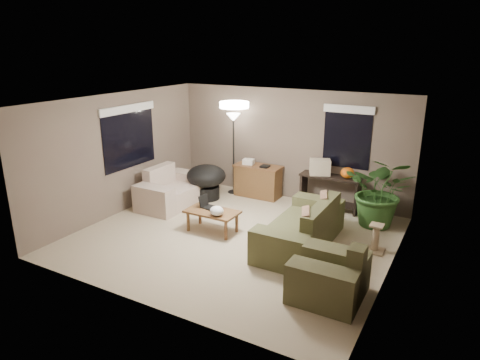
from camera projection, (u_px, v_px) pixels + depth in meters
The scene contains 20 objects.
room_shell at pixel (235, 172), 7.59m from camera, with size 5.50×5.50×5.50m.
main_sofa at pixel (303, 230), 7.52m from camera, with size 0.95×2.20×0.85m.
throw_pillows at pixel (318, 214), 7.29m from camera, with size 0.37×1.40×0.47m.
loveseat at pixel (171, 192), 9.48m from camera, with size 0.90×1.60×0.85m.
armchair at pixel (330, 277), 5.99m from camera, with size 0.95×1.00×0.85m.
coffee_table at pixel (212, 214), 8.08m from camera, with size 1.00×0.55×0.42m.
laptop at pixel (207, 205), 8.20m from camera, with size 0.39×0.29×0.24m.
plastic_bag at pixel (217, 211), 7.82m from camera, with size 0.26×0.23×0.18m, color white.
desk at pixel (258, 181), 9.98m from camera, with size 1.10×0.50×0.75m.
desk_papers at pixel (252, 163), 9.91m from camera, with size 0.68×0.28×0.12m.
console_table at pixel (330, 190), 9.18m from camera, with size 1.30×0.40×0.75m.
pumpkin at pixel (347, 173), 8.89m from camera, with size 0.28×0.28×0.23m, color orange.
cardboard_box at pixel (320, 167), 9.15m from camera, with size 0.43×0.32×0.32m, color beige.
papasan_chair at pixel (206, 179), 9.81m from camera, with size 1.11×1.11×0.80m.
floor_lamp at pixel (233, 127), 9.88m from camera, with size 0.32×0.32×1.91m.
ceiling_fixture at pixel (234, 105), 7.23m from camera, with size 0.50×0.50×0.10m, color white.
houseplant at pixel (380, 199), 8.29m from camera, with size 1.29×1.43×1.11m, color #2D5923.
cat_scratching_post at pixel (375, 240), 7.33m from camera, with size 0.32×0.32×0.50m.
window_left at pixel (129, 126), 8.94m from camera, with size 0.05×1.56×1.33m.
window_back at pixel (348, 127), 8.88m from camera, with size 1.06×0.05×1.33m.
Camera 1 is at (3.62, -6.31, 3.41)m, focal length 32.00 mm.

